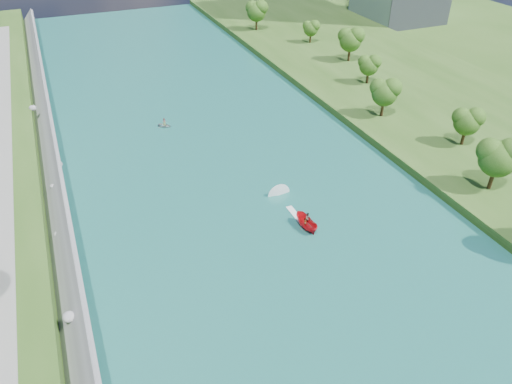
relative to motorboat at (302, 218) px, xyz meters
name	(u,v)px	position (x,y,z in m)	size (l,w,h in m)	color
ground	(301,283)	(-5.58, -10.62, -0.85)	(260.00, 260.00, 0.00)	#2D5119
river_water	(241,197)	(-5.58, 9.38, -0.80)	(55.00, 240.00, 0.10)	#185C58
berm_east	(493,135)	(43.92, 9.38, -0.10)	(44.00, 240.00, 1.50)	#2D5119
riprap_bank	(60,233)	(-31.41, 8.23, 0.93)	(4.18, 236.00, 4.56)	slate
riverside_path	(1,230)	(-38.08, 9.38, 2.70)	(3.00, 200.00, 0.10)	gray
trees_east	(417,100)	(32.43, 17.82, 5.24)	(18.71, 141.09, 10.67)	#224612
motorboat	(302,218)	(0.00, 0.00, 0.00)	(3.60, 19.10, 1.99)	red
raft	(165,125)	(-10.33, 37.19, -0.38)	(3.23, 3.17, 1.67)	gray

